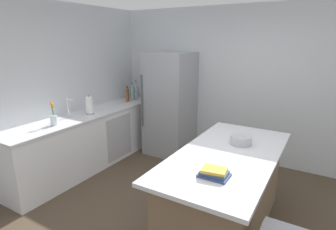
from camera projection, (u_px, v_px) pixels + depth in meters
ground_plane at (185, 229)px, 3.07m from camera, size 7.20×7.20×0.00m
wall_rear at (248, 86)px, 4.59m from camera, size 6.00×0.10×2.60m
wall_left at (35, 94)px, 3.93m from camera, size 0.10×6.00×2.60m
counter_run_left at (91, 139)px, 4.53m from camera, size 0.63×2.93×0.91m
kitchen_island at (225, 192)px, 2.96m from camera, size 0.96×1.99×0.91m
refrigerator at (170, 104)px, 4.96m from camera, size 0.76×0.78×1.84m
sink_faucet at (69, 108)px, 4.10m from camera, size 0.15×0.05×0.30m
flower_vase at (54, 119)px, 3.76m from camera, size 0.09×0.09×0.33m
paper_towel_roll at (89, 106)px, 4.33m from camera, size 0.14×0.14×0.31m
hot_sauce_bottle at (142, 94)px, 5.44m from camera, size 0.05×0.05×0.22m
soda_bottle at (136, 92)px, 5.39m from camera, size 0.08×0.08×0.37m
gin_bottle at (132, 93)px, 5.32m from camera, size 0.07×0.07×0.34m
syrup_bottle at (127, 95)px, 5.30m from camera, size 0.06×0.06×0.28m
vinegar_bottle at (127, 96)px, 5.17m from camera, size 0.05×0.05×0.29m
cookbook_stack at (214, 173)px, 2.35m from camera, size 0.26×0.19×0.08m
mixing_bowl at (241, 140)px, 3.08m from camera, size 0.24×0.24×0.10m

